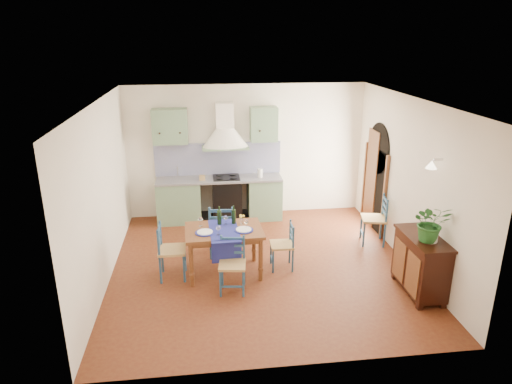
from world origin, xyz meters
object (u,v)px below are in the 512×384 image
dining_table (224,235)px  potted_plant (431,223)px  chair_near (232,264)px  sideboard (420,263)px

dining_table → potted_plant: size_ratio=2.22×
chair_near → sideboard: 2.84m
chair_near → sideboard: sideboard is taller
dining_table → potted_plant: 3.14m
dining_table → sideboard: size_ratio=1.20×
chair_near → sideboard: (2.80, -0.42, 0.06)m
sideboard → potted_plant: bearing=-88.5°
sideboard → potted_plant: potted_plant is taller
chair_near → potted_plant: potted_plant is taller
dining_table → chair_near: size_ratio=1.47×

